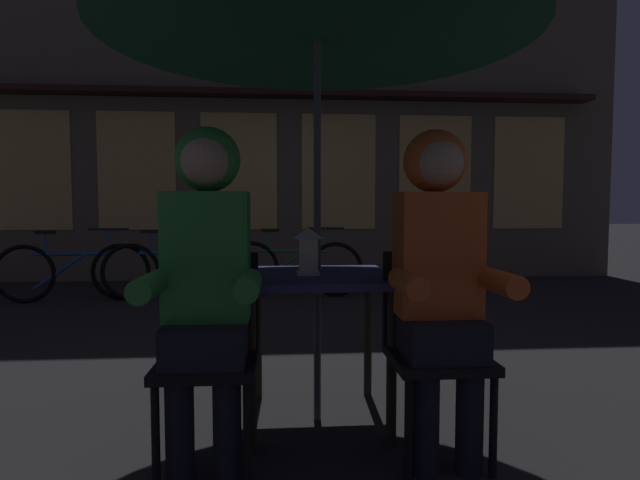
# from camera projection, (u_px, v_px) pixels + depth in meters

# --- Properties ---
(ground_plane) EXTENTS (60.00, 60.00, 0.00)m
(ground_plane) POSITION_uv_depth(u_px,v_px,m) (317.00, 419.00, 2.57)
(ground_plane) COLOR #232326
(cafe_table) EXTENTS (0.72, 0.72, 0.74)m
(cafe_table) POSITION_uv_depth(u_px,v_px,m) (317.00, 294.00, 2.53)
(cafe_table) COLOR navy
(cafe_table) RESTS_ON ground_plane
(patio_umbrella) EXTENTS (2.10, 2.10, 2.31)m
(patio_umbrella) POSITION_uv_depth(u_px,v_px,m) (317.00, 1.00, 2.45)
(patio_umbrella) COLOR #4C4C51
(patio_umbrella) RESTS_ON ground_plane
(lantern) EXTENTS (0.11, 0.11, 0.23)m
(lantern) POSITION_uv_depth(u_px,v_px,m) (308.00, 250.00, 2.48)
(lantern) COLOR white
(lantern) RESTS_ON cafe_table
(chair_left) EXTENTS (0.40, 0.40, 0.87)m
(chair_left) POSITION_uv_depth(u_px,v_px,m) (210.00, 345.00, 2.14)
(chair_left) COLOR black
(chair_left) RESTS_ON ground_plane
(chair_right) EXTENTS (0.40, 0.40, 0.87)m
(chair_right) POSITION_uv_depth(u_px,v_px,m) (434.00, 341.00, 2.21)
(chair_right) COLOR black
(chair_right) RESTS_ON ground_plane
(person_left_hooded) EXTENTS (0.45, 0.56, 1.40)m
(person_left_hooded) POSITION_uv_depth(u_px,v_px,m) (206.00, 262.00, 2.06)
(person_left_hooded) COLOR black
(person_left_hooded) RESTS_ON ground_plane
(person_right_hooded) EXTENTS (0.45, 0.56, 1.40)m
(person_right_hooded) POSITION_uv_depth(u_px,v_px,m) (439.00, 260.00, 2.13)
(person_right_hooded) COLOR black
(person_right_hooded) RESTS_ON ground_plane
(shopfront_building) EXTENTS (10.00, 0.93, 6.20)m
(shopfront_building) POSITION_uv_depth(u_px,v_px,m) (289.00, 75.00, 7.75)
(shopfront_building) COLOR #6B5B4C
(shopfront_building) RESTS_ON ground_plane
(bicycle_nearest) EXTENTS (1.67, 0.26, 0.84)m
(bicycle_nearest) POSITION_uv_depth(u_px,v_px,m) (73.00, 271.00, 5.79)
(bicycle_nearest) COLOR black
(bicycle_nearest) RESTS_ON ground_plane
(bicycle_second) EXTENTS (1.67, 0.32, 0.84)m
(bicycle_second) POSITION_uv_depth(u_px,v_px,m) (176.00, 269.00, 6.00)
(bicycle_second) COLOR black
(bicycle_second) RESTS_ON ground_plane
(bicycle_third) EXTENTS (1.66, 0.36, 0.84)m
(bicycle_third) POSITION_uv_depth(u_px,v_px,m) (293.00, 267.00, 6.18)
(bicycle_third) COLOR black
(bicycle_third) RESTS_ON ground_plane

